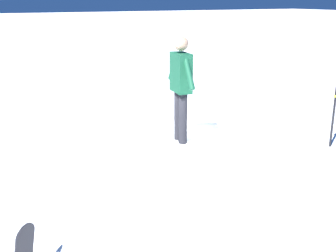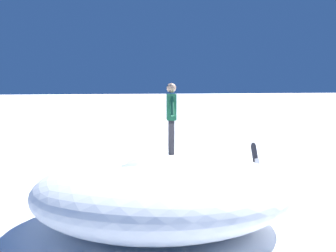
% 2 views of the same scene
% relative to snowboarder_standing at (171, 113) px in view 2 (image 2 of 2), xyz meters
% --- Properties ---
extents(ground, '(240.00, 240.00, 0.00)m').
position_rel_snowboarder_standing_xyz_m(ground, '(0.25, 0.42, -2.73)').
color(ground, white).
extents(snow_mound, '(6.73, 6.14, 1.74)m').
position_rel_snowboarder_standing_xyz_m(snow_mound, '(0.22, 0.06, -1.86)').
color(snow_mound, white).
rests_on(snow_mound, ground).
extents(snowboarder_standing, '(0.29, 1.04, 1.72)m').
position_rel_snowboarder_standing_xyz_m(snowboarder_standing, '(0.00, 0.00, 0.00)').
color(snowboarder_standing, black).
rests_on(snowboarder_standing, snow_mound).
extents(snowboard_primary_upright, '(0.44, 0.46, 1.72)m').
position_rel_snowboarder_standing_xyz_m(snowboard_primary_upright, '(-2.89, -1.41, -1.84)').
color(snowboard_primary_upright, black).
rests_on(snowboard_primary_upright, ground).
extents(backpack_near, '(0.54, 0.42, 0.35)m').
position_rel_snowboarder_standing_xyz_m(backpack_near, '(-0.77, -3.60, -2.55)').
color(backpack_near, maroon).
rests_on(backpack_near, ground).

